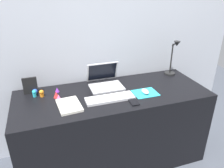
{
  "coord_description": "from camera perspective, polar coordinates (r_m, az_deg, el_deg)",
  "views": [
    {
      "loc": [
        -0.55,
        -1.62,
        1.64
      ],
      "look_at": [
        -0.01,
        0.0,
        0.83
      ],
      "focal_mm": 35.19,
      "sensor_mm": 36.0,
      "label": 1
    }
  ],
  "objects": [
    {
      "name": "toy_figurine_cyan",
      "position": [
        1.98,
        -19.54,
        -2.26
      ],
      "size": [
        0.03,
        0.03,
        0.06
      ],
      "color": "#28B7CC",
      "rests_on": "desk"
    },
    {
      "name": "laptop",
      "position": [
        2.06,
        -1.94,
        1.02
      ],
      "size": [
        0.3,
        0.28,
        0.21
      ],
      "color": "silver",
      "rests_on": "desk"
    },
    {
      "name": "toy_figurine_purple",
      "position": [
        2.01,
        -14.07,
        -1.44
      ],
      "size": [
        0.04,
        0.04,
        0.04
      ],
      "primitive_type": "cone",
      "color": "purple",
      "rests_on": "desk"
    },
    {
      "name": "back_wall",
      "position": [
        2.22,
        -2.78,
        3.77
      ],
      "size": [
        2.9,
        0.05,
        1.65
      ],
      "primitive_type": "cube",
      "color": "#B2B7C1",
      "rests_on": "ground_plane"
    },
    {
      "name": "desk_lamp",
      "position": [
        2.33,
        15.53,
        6.28
      ],
      "size": [
        0.11,
        0.15,
        0.37
      ],
      "color": "black",
      "rests_on": "desk"
    },
    {
      "name": "toy_figurine_red",
      "position": [
        1.91,
        -14.3,
        -2.68
      ],
      "size": [
        0.05,
        0.05,
        0.05
      ],
      "primitive_type": "cone",
      "color": "red",
      "rests_on": "desk"
    },
    {
      "name": "picture_frame",
      "position": [
        2.03,
        -20.51,
        -0.4
      ],
      "size": [
        0.12,
        0.02,
        0.15
      ],
      "primitive_type": "cube",
      "color": "black",
      "rests_on": "desk"
    },
    {
      "name": "mouse",
      "position": [
        1.94,
        8.62,
        -1.91
      ],
      "size": [
        0.06,
        0.1,
        0.03
      ],
      "primitive_type": "ellipsoid",
      "color": "silver",
      "rests_on": "mousepad"
    },
    {
      "name": "mousepad",
      "position": [
        1.96,
        8.64,
        -2.31
      ],
      "size": [
        0.21,
        0.17,
        0.0
      ],
      "primitive_type": "cube",
      "color": "#28B7CC",
      "rests_on": "desk"
    },
    {
      "name": "toy_figurine_orange",
      "position": [
        1.96,
        -17.82,
        -2.25
      ],
      "size": [
        0.04,
        0.04,
        0.06
      ],
      "color": "orange",
      "rests_on": "desk"
    },
    {
      "name": "keyboard",
      "position": [
        1.83,
        -0.53,
        -3.75
      ],
      "size": [
        0.41,
        0.13,
        0.02
      ],
      "primitive_type": "cube",
      "color": "silver",
      "rests_on": "desk"
    },
    {
      "name": "toy_figurine_pink",
      "position": [
        1.88,
        -13.71,
        -3.29
      ],
      "size": [
        0.04,
        0.04,
        0.05
      ],
      "primitive_type": "cone",
      "color": "pink",
      "rests_on": "desk"
    },
    {
      "name": "toy_figurine_blue",
      "position": [
        2.03,
        -19.35,
        -1.85
      ],
      "size": [
        0.04,
        0.04,
        0.05
      ],
      "primitive_type": "ellipsoid",
      "color": "blue",
      "rests_on": "desk"
    },
    {
      "name": "cell_phone",
      "position": [
        1.8,
        5.56,
        -4.55
      ],
      "size": [
        0.07,
        0.13,
        0.01
      ],
      "primitive_type": "cube",
      "rotation": [
        0.0,
        0.0,
        -0.03
      ],
      "color": "black",
      "rests_on": "desk"
    },
    {
      "name": "notebook_pad",
      "position": [
        1.77,
        -11.07,
        -5.47
      ],
      "size": [
        0.19,
        0.25,
        0.02
      ],
      "primitive_type": "cube",
      "rotation": [
        0.0,
        0.0,
        0.08
      ],
      "color": "silver",
      "rests_on": "desk"
    },
    {
      "name": "desk",
      "position": [
        2.13,
        0.24,
        -11.21
      ],
      "size": [
        1.7,
        0.65,
        0.74
      ],
      "primitive_type": "cube",
      "color": "black",
      "rests_on": "ground_plane"
    },
    {
      "name": "ground_plane",
      "position": [
        2.37,
        0.23,
        -18.41
      ],
      "size": [
        6.0,
        6.0,
        0.0
      ],
      "primitive_type": "plane",
      "color": "#474C56"
    }
  ]
}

